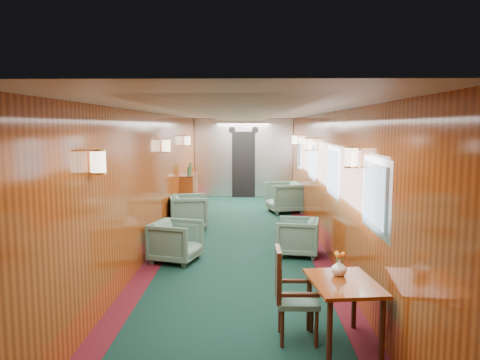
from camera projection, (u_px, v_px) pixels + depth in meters
The scene contains 12 objects.
room at pixel (239, 156), 8.33m from camera, with size 12.00×12.10×2.40m.
bulkhead at pixel (244, 158), 14.25m from camera, with size 2.98×0.17×2.39m.
windows_right at pixel (321, 165), 8.57m from camera, with size 0.02×8.60×0.80m.
wall_sconces at pixel (240, 146), 8.87m from camera, with size 2.97×7.97×0.25m.
dining_table at pixel (343, 292), 4.58m from camera, with size 0.71×0.95×0.66m.
side_chair at pixel (289, 291), 4.71m from camera, with size 0.43×0.45×0.95m.
credenza at pixel (190, 193), 11.84m from camera, with size 0.33×1.07×1.23m.
flower_vase at pixel (339, 267), 4.74m from camera, with size 0.16×0.16×0.17m, color silver.
armchair_left_near at pixel (176, 241), 7.49m from camera, with size 0.70×0.72×0.66m, color #1B4036.
armchair_left_far at pixel (189, 212), 9.90m from camera, with size 0.77×0.79×0.72m, color #1B4036.
armchair_right_near at pixel (297, 237), 7.86m from camera, with size 0.67×0.69×0.63m, color #1B4036.
armchair_right_far at pixel (285, 197), 11.73m from camera, with size 0.82×0.84×0.77m, color #1B4036.
Camera 1 is at (0.18, -8.32, 2.17)m, focal length 35.00 mm.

